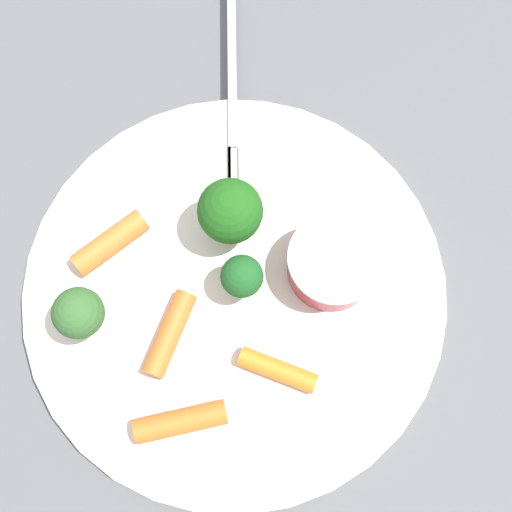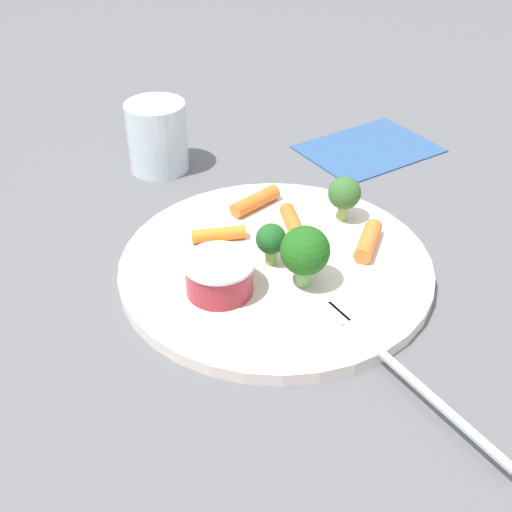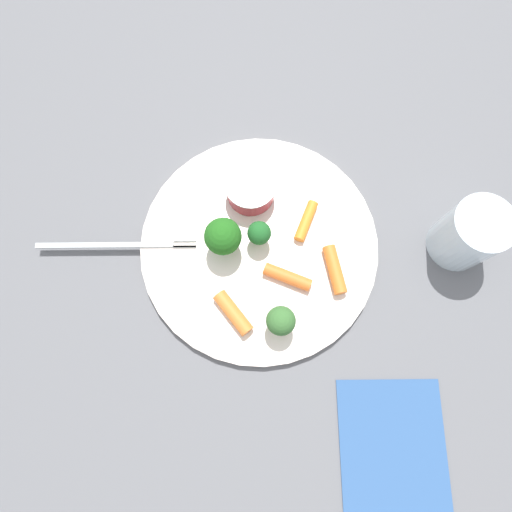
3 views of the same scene
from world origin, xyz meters
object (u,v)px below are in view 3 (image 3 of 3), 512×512
object	(u,v)px
carrot_stick_0	(287,277)
carrot_stick_3	(233,313)
broccoli_floret_1	(281,321)
napkin	(394,456)
plate	(259,246)
carrot_stick_1	(335,270)
fork	(119,245)
carrot_stick_2	(306,221)
broccoli_floret_0	(262,233)
broccoli_floret_2	(223,238)
sauce_cup	(251,189)
drinking_glass	(469,234)

from	to	relation	value
carrot_stick_0	carrot_stick_3	world-z (taller)	carrot_stick_3
broccoli_floret_1	napkin	xyz separation A→B (m)	(0.15, 0.12, -0.04)
plate	carrot_stick_1	size ratio (longest dim) A/B	5.00
fork	napkin	world-z (taller)	fork
carrot_stick_2	carrot_stick_3	bearing A→B (deg)	-39.96
carrot_stick_0	carrot_stick_1	size ratio (longest dim) A/B	0.99
broccoli_floret_0	broccoli_floret_1	distance (m)	0.11
broccoli_floret_2	carrot_stick_2	size ratio (longest dim) A/B	1.11
broccoli_floret_1	broccoli_floret_2	size ratio (longest dim) A/B	0.82
carrot_stick_1	carrot_stick_3	distance (m)	0.13
carrot_stick_0	carrot_stick_2	distance (m)	0.07
broccoli_floret_2	fork	world-z (taller)	broccoli_floret_2
plate	carrot_stick_0	bearing A→B (deg)	35.72
broccoli_floret_2	carrot_stick_2	xyz separation A→B (m)	(-0.03, 0.10, -0.03)
broccoli_floret_2	carrot_stick_3	bearing A→B (deg)	5.83
broccoli_floret_0	broccoli_floret_2	size ratio (longest dim) A/B	0.71
plate	napkin	bearing A→B (deg)	29.42
sauce_cup	carrot_stick_2	distance (m)	0.08
carrot_stick_2	drinking_glass	distance (m)	0.19
plate	broccoli_floret_1	bearing A→B (deg)	11.32
sauce_cup	drinking_glass	size ratio (longest dim) A/B	0.76
broccoli_floret_1	carrot_stick_1	xyz separation A→B (m)	(-0.06, 0.07, -0.02)
carrot_stick_3	fork	bearing A→B (deg)	-122.92
plate	drinking_glass	size ratio (longest dim) A/B	3.58
broccoli_floret_1	broccoli_floret_2	bearing A→B (deg)	-147.34
broccoli_floret_0	broccoli_floret_2	bearing A→B (deg)	-80.50
plate	carrot_stick_3	distance (m)	0.09
carrot_stick_1	broccoli_floret_2	bearing A→B (deg)	-105.19
carrot_stick_2	napkin	world-z (taller)	carrot_stick_2
broccoli_floret_0	fork	xyz separation A→B (m)	(0.00, -0.18, -0.02)
sauce_cup	broccoli_floret_1	world-z (taller)	broccoli_floret_1
plate	broccoli_floret_0	size ratio (longest dim) A/B	7.13
sauce_cup	napkin	world-z (taller)	sauce_cup
carrot_stick_0	drinking_glass	distance (m)	0.22
fork	drinking_glass	distance (m)	0.42
sauce_cup	carrot_stick_1	bearing A→B (deg)	42.92
plate	carrot_stick_2	size ratio (longest dim) A/B	5.59
carrot_stick_3	drinking_glass	bearing A→B (deg)	105.78
broccoli_floret_0	sauce_cup	bearing A→B (deg)	-168.83
carrot_stick_3	carrot_stick_2	bearing A→B (deg)	140.04
carrot_stick_3	fork	world-z (taller)	carrot_stick_3
broccoli_floret_2	carrot_stick_3	size ratio (longest dim) A/B	1.04
carrot_stick_1	napkin	xyz separation A→B (m)	(0.21, 0.05, -0.02)
carrot_stick_3	broccoli_floret_1	bearing A→B (deg)	75.37
plate	carrot_stick_3	bearing A→B (deg)	-21.72
broccoli_floret_2	carrot_stick_0	distance (m)	0.09
drinking_glass	broccoli_floret_0	bearing A→B (deg)	-92.70
carrot_stick_2	drinking_glass	world-z (taller)	drinking_glass
napkin	fork	bearing A→B (deg)	-128.94
broccoli_floret_2	drinking_glass	size ratio (longest dim) A/B	0.71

